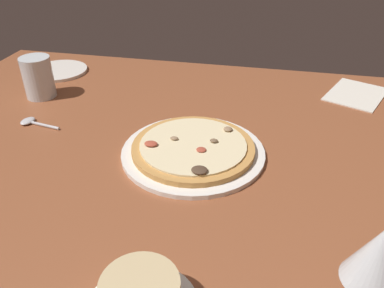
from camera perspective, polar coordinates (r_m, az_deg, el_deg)
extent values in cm
cube|color=brown|center=(81.70, -0.07, -3.27)|extent=(150.00, 110.00, 4.00)
cylinder|color=white|center=(81.62, 0.07, -1.19)|extent=(30.16, 30.16, 1.00)
cylinder|color=#C68C47|center=(81.02, 0.07, -0.54)|extent=(25.79, 25.79, 1.20)
cylinder|color=beige|center=(80.59, 0.07, -0.06)|extent=(22.35, 22.35, 0.40)
ellipsoid|color=#4C3828|center=(72.08, 1.11, -3.85)|extent=(3.12, 2.78, 0.78)
ellipsoid|color=#AD4733|center=(78.16, 1.37, -0.83)|extent=(2.01, 1.96, 0.44)
ellipsoid|color=#937556|center=(81.78, -2.64, 0.85)|extent=(1.70, 1.26, 0.64)
ellipsoid|color=brown|center=(80.95, 3.25, 0.49)|extent=(1.67, 1.36, 0.68)
ellipsoid|color=#937556|center=(85.31, 5.31, 2.22)|extent=(1.96, 1.90, 0.76)
ellipsoid|color=#AD4733|center=(80.20, -6.07, 0.05)|extent=(2.80, 2.13, 0.74)
cone|color=silver|center=(48.19, 26.01, -14.35)|extent=(7.06, 7.06, 8.49)
cone|color=maroon|center=(49.61, 25.43, -16.04)|extent=(3.23, 3.23, 4.32)
cylinder|color=silver|center=(112.69, -21.75, 9.12)|extent=(7.91, 7.91, 11.02)
cylinder|color=silver|center=(113.65, -21.48, 7.91)|extent=(7.28, 7.28, 5.74)
cylinder|color=silver|center=(130.07, -19.08, 10.17)|extent=(17.58, 17.58, 0.90)
cube|color=silver|center=(117.06, 23.03, 6.78)|extent=(19.64, 22.13, 0.30)
ellipsoid|color=silver|center=(101.39, -23.06, 3.14)|extent=(3.45, 4.42, 1.00)
cylinder|color=silver|center=(98.47, -21.09, 2.63)|extent=(9.17, 2.27, 0.70)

